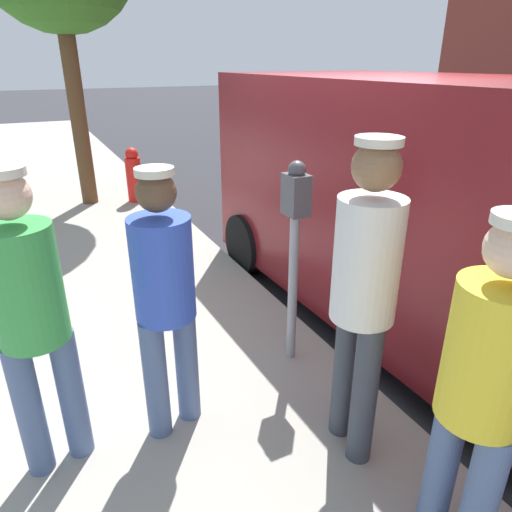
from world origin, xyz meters
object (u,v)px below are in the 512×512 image
(pedestrian_in_yellow, at_px, (483,385))
(parked_van, at_px, (465,211))
(parking_meter_near, at_px, (295,231))
(pedestrian_in_green, at_px, (31,312))
(pedestrian_in_white, at_px, (364,287))
(pedestrian_in_blue, at_px, (165,292))
(fire_hydrant, at_px, (134,176))

(pedestrian_in_yellow, xyz_separation_m, parked_van, (-1.61, -1.51, 0.06))
(parking_meter_near, bearing_deg, pedestrian_in_yellow, 86.04)
(pedestrian_in_green, xyz_separation_m, pedestrian_in_white, (-1.56, 0.63, 0.08))
(pedestrian_in_blue, height_order, pedestrian_in_green, pedestrian_in_green)
(pedestrian_in_green, height_order, parked_van, parked_van)
(parking_meter_near, height_order, fire_hydrant, parking_meter_near)
(pedestrian_in_yellow, relative_size, pedestrian_in_blue, 1.01)
(pedestrian_in_green, height_order, pedestrian_in_white, pedestrian_in_white)
(pedestrian_in_yellow, height_order, pedestrian_in_white, pedestrian_in_white)
(parking_meter_near, distance_m, pedestrian_in_yellow, 1.66)
(pedestrian_in_blue, bearing_deg, parked_van, -176.47)
(parking_meter_near, height_order, pedestrian_in_white, pedestrian_in_white)
(parked_van, bearing_deg, pedestrian_in_green, 2.59)
(pedestrian_in_yellow, height_order, pedestrian_in_blue, pedestrian_in_yellow)
(parking_meter_near, relative_size, pedestrian_in_blue, 0.93)
(pedestrian_in_green, relative_size, parked_van, 0.32)
(pedestrian_in_green, bearing_deg, fire_hydrant, -107.32)
(parked_van, bearing_deg, pedestrian_in_yellow, 43.05)
(pedestrian_in_blue, distance_m, pedestrian_in_green, 0.67)
(parking_meter_near, relative_size, parked_van, 0.29)
(pedestrian_in_yellow, bearing_deg, parked_van, -136.95)
(fire_hydrant, bearing_deg, parking_meter_near, 91.19)
(pedestrian_in_blue, relative_size, pedestrian_in_white, 0.90)
(parking_meter_near, xyz_separation_m, pedestrian_in_white, (0.13, 0.92, 0.02))
(pedestrian_in_yellow, relative_size, fire_hydrant, 1.92)
(parked_van, xyz_separation_m, fire_hydrant, (1.60, -4.96, -0.59))
(pedestrian_in_yellow, bearing_deg, parking_meter_near, -93.96)
(parking_meter_near, height_order, pedestrian_in_yellow, pedestrian_in_yellow)
(pedestrian_in_blue, xyz_separation_m, pedestrian_in_white, (-0.89, 0.62, 0.12))
(pedestrian_in_green, bearing_deg, pedestrian_in_blue, 179.07)
(parking_meter_near, bearing_deg, parked_van, 174.44)
(pedestrian_in_yellow, distance_m, pedestrian_in_green, 2.08)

